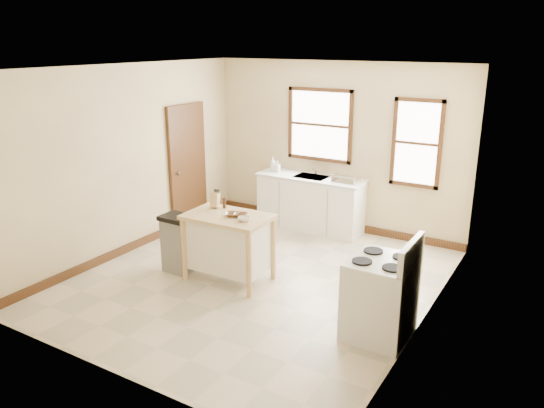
% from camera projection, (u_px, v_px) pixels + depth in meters
% --- Properties ---
extents(floor, '(5.00, 5.00, 0.00)m').
position_uv_depth(floor, '(256.00, 279.00, 7.21)').
color(floor, '#B0A68B').
rests_on(floor, ground).
extents(ceiling, '(5.00, 5.00, 0.00)m').
position_uv_depth(ceiling, '(254.00, 68.00, 6.38)').
color(ceiling, white).
rests_on(ceiling, ground).
extents(wall_back, '(4.50, 0.04, 2.80)m').
position_uv_depth(wall_back, '(336.00, 147.00, 8.84)').
color(wall_back, beige).
rests_on(wall_back, ground).
extents(wall_left, '(0.04, 5.00, 2.80)m').
position_uv_depth(wall_left, '(128.00, 160.00, 7.90)').
color(wall_left, beige).
rests_on(wall_left, ground).
extents(wall_right, '(0.04, 5.00, 2.80)m').
position_uv_depth(wall_right, '(431.00, 207.00, 5.69)').
color(wall_right, beige).
rests_on(wall_right, ground).
extents(window_main, '(1.17, 0.06, 1.22)m').
position_uv_depth(window_main, '(320.00, 125.00, 8.87)').
color(window_main, '#321C0D').
rests_on(window_main, wall_back).
extents(window_side, '(0.77, 0.06, 1.37)m').
position_uv_depth(window_side, '(417.00, 143.00, 8.10)').
color(window_side, '#321C0D').
rests_on(window_side, wall_back).
extents(door_left, '(0.06, 0.90, 2.10)m').
position_uv_depth(door_left, '(188.00, 166.00, 9.05)').
color(door_left, '#321C0D').
rests_on(door_left, ground).
extents(baseboard_back, '(4.50, 0.04, 0.12)m').
position_uv_depth(baseboard_back, '(333.00, 223.00, 9.22)').
color(baseboard_back, '#321C0D').
rests_on(baseboard_back, ground).
extents(baseboard_left, '(0.04, 5.00, 0.12)m').
position_uv_depth(baseboard_left, '(137.00, 244.00, 8.28)').
color(baseboard_left, '#321C0D').
rests_on(baseboard_left, ground).
extents(sink_counter, '(1.86, 0.62, 0.92)m').
position_uv_depth(sink_counter, '(311.00, 203.00, 9.02)').
color(sink_counter, white).
rests_on(sink_counter, ground).
extents(faucet, '(0.03, 0.03, 0.22)m').
position_uv_depth(faucet, '(316.00, 168.00, 9.00)').
color(faucet, silver).
rests_on(faucet, sink_counter).
extents(soap_bottle_a, '(0.12, 0.12, 0.25)m').
position_uv_depth(soap_bottle_a, '(273.00, 164.00, 9.21)').
color(soap_bottle_a, '#B2B2B2').
rests_on(soap_bottle_a, sink_counter).
extents(soap_bottle_b, '(0.09, 0.09, 0.19)m').
position_uv_depth(soap_bottle_b, '(277.00, 166.00, 9.18)').
color(soap_bottle_b, '#B2B2B2').
rests_on(soap_bottle_b, sink_counter).
extents(dish_rack, '(0.49, 0.43, 0.10)m').
position_uv_depth(dish_rack, '(346.00, 179.00, 8.52)').
color(dish_rack, silver).
rests_on(dish_rack, sink_counter).
extents(kitchen_island, '(1.14, 0.74, 0.92)m').
position_uv_depth(kitchen_island, '(229.00, 248.00, 7.09)').
color(kitchen_island, tan).
rests_on(kitchen_island, ground).
extents(knife_block, '(0.12, 0.12, 0.20)m').
position_uv_depth(knife_block, '(215.00, 200.00, 7.24)').
color(knife_block, tan).
rests_on(knife_block, kitchen_island).
extents(pepper_grinder, '(0.04, 0.04, 0.15)m').
position_uv_depth(pepper_grinder, '(224.00, 203.00, 7.22)').
color(pepper_grinder, '#401F11').
rests_on(pepper_grinder, kitchen_island).
extents(bowl_a, '(0.24, 0.24, 0.04)m').
position_uv_depth(bowl_a, '(232.00, 214.00, 6.91)').
color(bowl_a, brown).
rests_on(bowl_a, kitchen_island).
extents(bowl_b, '(0.22, 0.22, 0.04)m').
position_uv_depth(bowl_b, '(241.00, 215.00, 6.89)').
color(bowl_b, brown).
rests_on(bowl_b, kitchen_island).
extents(bowl_c, '(0.19, 0.19, 0.05)m').
position_uv_depth(bowl_c, '(244.00, 219.00, 6.72)').
color(bowl_c, silver).
rests_on(bowl_c, kitchen_island).
extents(trash_bin, '(0.42, 0.36, 0.81)m').
position_uv_depth(trash_bin, '(178.00, 243.00, 7.38)').
color(trash_bin, slate).
rests_on(trash_bin, ground).
extents(gas_stove, '(0.72, 0.73, 1.16)m').
position_uv_depth(gas_stove, '(381.00, 287.00, 5.70)').
color(gas_stove, silver).
rests_on(gas_stove, ground).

